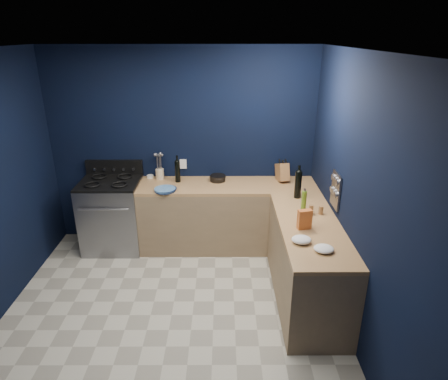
{
  "coord_description": "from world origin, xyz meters",
  "views": [
    {
      "loc": [
        0.54,
        -3.25,
        2.74
      ],
      "look_at": [
        0.55,
        1.0,
        1.0
      ],
      "focal_mm": 31.15,
      "sensor_mm": 36.0,
      "label": 1
    }
  ],
  "objects_px": {
    "gas_range": "(113,216)",
    "crouton_bag": "(305,219)",
    "utensil_crock": "(160,174)",
    "plate_stack": "(165,190)",
    "knife_block": "(282,172)"
  },
  "relations": [
    {
      "from": "plate_stack",
      "to": "knife_block",
      "type": "height_order",
      "value": "knife_block"
    },
    {
      "from": "plate_stack",
      "to": "knife_block",
      "type": "xyz_separation_m",
      "value": [
        1.51,
        0.36,
        0.1
      ]
    },
    {
      "from": "knife_block",
      "to": "plate_stack",
      "type": "bearing_deg",
      "value": -178.32
    },
    {
      "from": "plate_stack",
      "to": "utensil_crock",
      "type": "xyz_separation_m",
      "value": [
        -0.13,
        0.43,
        0.05
      ]
    },
    {
      "from": "gas_range",
      "to": "utensil_crock",
      "type": "height_order",
      "value": "utensil_crock"
    },
    {
      "from": "gas_range",
      "to": "plate_stack",
      "type": "xyz_separation_m",
      "value": [
        0.75,
        -0.2,
        0.46
      ]
    },
    {
      "from": "gas_range",
      "to": "utensil_crock",
      "type": "relative_size",
      "value": 6.62
    },
    {
      "from": "gas_range",
      "to": "crouton_bag",
      "type": "relative_size",
      "value": 4.54
    },
    {
      "from": "plate_stack",
      "to": "knife_block",
      "type": "bearing_deg",
      "value": 13.38
    },
    {
      "from": "knife_block",
      "to": "utensil_crock",
      "type": "bearing_deg",
      "value": 165.92
    },
    {
      "from": "plate_stack",
      "to": "gas_range",
      "type": "bearing_deg",
      "value": 165.07
    },
    {
      "from": "plate_stack",
      "to": "utensil_crock",
      "type": "distance_m",
      "value": 0.45
    },
    {
      "from": "knife_block",
      "to": "crouton_bag",
      "type": "xyz_separation_m",
      "value": [
        0.03,
        -1.36,
        -0.02
      ]
    },
    {
      "from": "gas_range",
      "to": "utensil_crock",
      "type": "distance_m",
      "value": 0.83
    },
    {
      "from": "crouton_bag",
      "to": "utensil_crock",
      "type": "bearing_deg",
      "value": 127.07
    }
  ]
}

